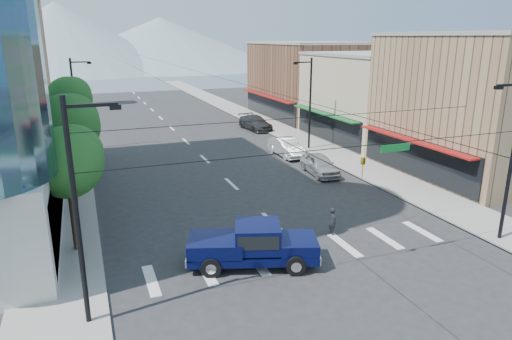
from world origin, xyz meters
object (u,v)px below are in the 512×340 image
object	(u,v)px
parked_car_mid	(287,147)
pickup_truck	(252,244)
parked_car_near	(320,165)
parked_car_far	(255,123)
pedestrian	(333,221)

from	to	relation	value
parked_car_mid	pickup_truck	bearing A→B (deg)	-119.81
pickup_truck	parked_car_near	bearing A→B (deg)	68.27
pickup_truck	parked_car_far	bearing A→B (deg)	87.28
pickup_truck	pedestrian	distance (m)	5.86
parked_car_near	parked_car_mid	xyz separation A→B (m)	(0.00, 6.52, 0.02)
parked_car_near	parked_car_far	size ratio (longest dim) A/B	0.83
pickup_truck	parked_car_mid	distance (m)	21.93
parked_car_near	parked_car_mid	distance (m)	6.52
parked_car_near	parked_car_mid	world-z (taller)	parked_car_mid
pedestrian	parked_car_far	world-z (taller)	parked_car_far
parked_car_mid	parked_car_far	size ratio (longest dim) A/B	0.88
parked_car_mid	pedestrian	bearing A→B (deg)	-107.06
parked_car_near	pickup_truck	bearing A→B (deg)	-124.83
pedestrian	parked_car_near	distance (m)	11.99
pickup_truck	parked_car_near	world-z (taller)	pickup_truck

